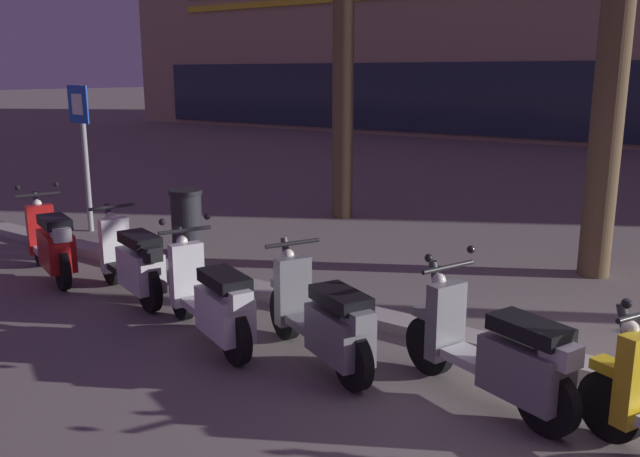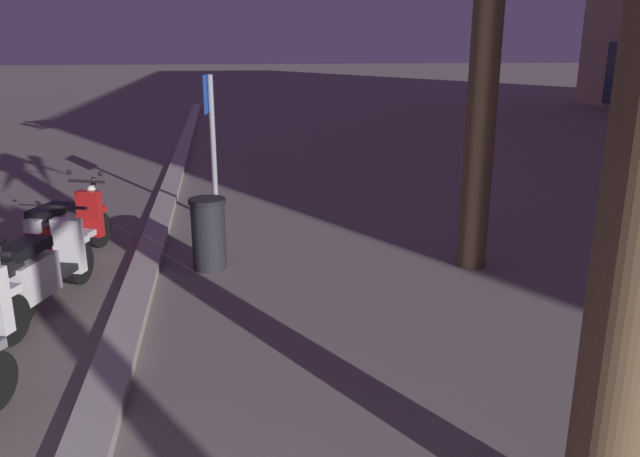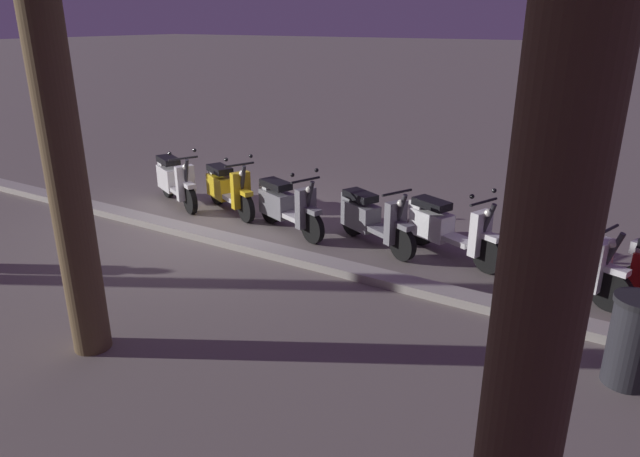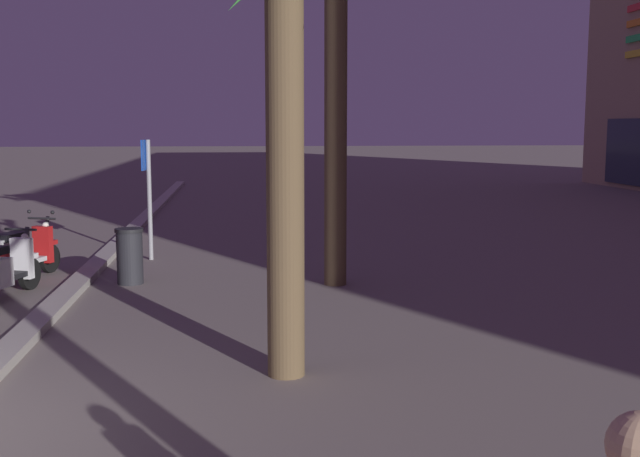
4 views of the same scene
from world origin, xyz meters
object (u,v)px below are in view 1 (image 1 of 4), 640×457
at_px(scooter_grey_lead_nearest, 497,355).
at_px(litter_bin, 187,221).
at_px(scooter_white_mid_rear, 132,263).
at_px(crossing_sign, 83,141).
at_px(scooter_white_mid_centre, 212,301).
at_px(scooter_grey_last_in_row, 323,321).
at_px(scooter_red_mid_front, 52,244).

relative_size(scooter_grey_lead_nearest, litter_bin, 1.77).
relative_size(scooter_white_mid_rear, crossing_sign, 0.70).
relative_size(scooter_white_mid_rear, scooter_white_mid_centre, 0.95).
height_order(scooter_grey_lead_nearest, litter_bin, scooter_grey_lead_nearest).
distance_m(scooter_white_mid_centre, scooter_grey_lead_nearest, 2.74).
bearing_deg(scooter_grey_last_in_row, scooter_grey_lead_nearest, 6.25).
bearing_deg(scooter_grey_last_in_row, crossing_sign, 161.44).
distance_m(scooter_red_mid_front, litter_bin, 1.94).
distance_m(scooter_white_mid_rear, litter_bin, 2.07).
height_order(scooter_white_mid_centre, scooter_grey_lead_nearest, same).
bearing_deg(litter_bin, scooter_red_mid_front, -103.95).
bearing_deg(crossing_sign, scooter_grey_last_in_row, -18.56).
xyz_separation_m(scooter_white_mid_centre, crossing_sign, (-5.08, 2.30, 1.06)).
height_order(scooter_grey_lead_nearest, crossing_sign, crossing_sign).
bearing_deg(scooter_white_mid_centre, litter_bin, 140.16).
bearing_deg(scooter_grey_last_in_row, litter_bin, 152.17).
relative_size(scooter_white_mid_rear, scooter_grey_lead_nearest, 0.99).
height_order(scooter_white_mid_centre, crossing_sign, crossing_sign).
distance_m(scooter_white_mid_rear, scooter_white_mid_centre, 1.73).
relative_size(scooter_red_mid_front, scooter_grey_last_in_row, 1.02).
bearing_deg(scooter_white_mid_centre, scooter_grey_last_in_row, 9.69).
distance_m(scooter_white_mid_rear, scooter_grey_last_in_row, 2.86).
height_order(scooter_white_mid_rear, crossing_sign, crossing_sign).
bearing_deg(scooter_white_mid_rear, scooter_red_mid_front, -177.17).
relative_size(scooter_white_mid_centre, scooter_grey_last_in_row, 1.06).
distance_m(scooter_white_mid_centre, crossing_sign, 5.68).
bearing_deg(scooter_grey_last_in_row, scooter_red_mid_front, 177.99).
bearing_deg(scooter_white_mid_rear, scooter_white_mid_centre, -14.20).
relative_size(scooter_grey_last_in_row, crossing_sign, 0.69).
bearing_deg(scooter_red_mid_front, scooter_grey_last_in_row, -2.01).
xyz_separation_m(scooter_red_mid_front, litter_bin, (0.47, 1.88, 0.02)).
xyz_separation_m(scooter_red_mid_front, crossing_sign, (-1.93, 1.95, 1.04)).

